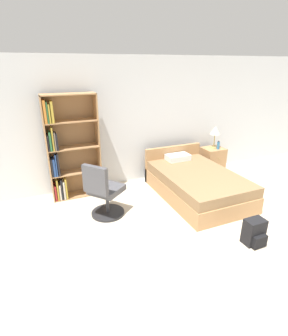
{
  "coord_description": "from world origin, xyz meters",
  "views": [
    {
      "loc": [
        -2.37,
        -1.86,
        2.43
      ],
      "look_at": [
        -0.74,
        1.98,
        0.77
      ],
      "focal_mm": 28.0,
      "sensor_mm": 36.0,
      "label": 1
    }
  ],
  "objects_px": {
    "bed": "(195,183)",
    "water_bottle": "(218,145)",
    "office_chair": "(104,193)",
    "table_lamp": "(215,131)",
    "nightstand": "(212,160)",
    "bookshelf": "(66,151)",
    "backpack_black": "(254,232)"
  },
  "relations": [
    {
      "from": "bed",
      "to": "water_bottle",
      "type": "xyz_separation_m",
      "value": [
        1.06,
        0.72,
        0.44
      ]
    },
    {
      "from": "bed",
      "to": "office_chair",
      "type": "bearing_deg",
      "value": -177.56
    },
    {
      "from": "water_bottle",
      "to": "office_chair",
      "type": "bearing_deg",
      "value": -164.6
    },
    {
      "from": "office_chair",
      "to": "nightstand",
      "type": "xyz_separation_m",
      "value": [
        2.87,
        0.91,
        -0.14
      ]
    },
    {
      "from": "office_chair",
      "to": "backpack_black",
      "type": "relative_size",
      "value": 2.56
    },
    {
      "from": "office_chair",
      "to": "nightstand",
      "type": "relative_size",
      "value": 1.62
    },
    {
      "from": "office_chair",
      "to": "nightstand",
      "type": "distance_m",
      "value": 3.01
    },
    {
      "from": "water_bottle",
      "to": "nightstand",
      "type": "bearing_deg",
      "value": 110.63
    },
    {
      "from": "bookshelf",
      "to": "water_bottle",
      "type": "relative_size",
      "value": 10.06
    },
    {
      "from": "table_lamp",
      "to": "backpack_black",
      "type": "relative_size",
      "value": 1.33
    },
    {
      "from": "office_chair",
      "to": "table_lamp",
      "type": "bearing_deg",
      "value": 17.9
    },
    {
      "from": "water_bottle",
      "to": "backpack_black",
      "type": "relative_size",
      "value": 0.51
    },
    {
      "from": "bookshelf",
      "to": "office_chair",
      "type": "distance_m",
      "value": 1.18
    },
    {
      "from": "bed",
      "to": "backpack_black",
      "type": "relative_size",
      "value": 5.32
    },
    {
      "from": "bed",
      "to": "nightstand",
      "type": "bearing_deg",
      "value": 39.13
    },
    {
      "from": "bookshelf",
      "to": "office_chair",
      "type": "relative_size",
      "value": 1.99
    },
    {
      "from": "bookshelf",
      "to": "water_bottle",
      "type": "distance_m",
      "value": 3.34
    },
    {
      "from": "table_lamp",
      "to": "backpack_black",
      "type": "distance_m",
      "value": 2.84
    },
    {
      "from": "water_bottle",
      "to": "backpack_black",
      "type": "distance_m",
      "value": 2.66
    },
    {
      "from": "office_chair",
      "to": "water_bottle",
      "type": "bearing_deg",
      "value": 15.4
    },
    {
      "from": "bookshelf",
      "to": "water_bottle",
      "type": "bearing_deg",
      "value": -3.28
    },
    {
      "from": "water_bottle",
      "to": "bed",
      "type": "bearing_deg",
      "value": -145.68
    },
    {
      "from": "bed",
      "to": "nightstand",
      "type": "distance_m",
      "value": 1.31
    },
    {
      "from": "office_chair",
      "to": "bookshelf",
      "type": "bearing_deg",
      "value": 112.87
    },
    {
      "from": "bookshelf",
      "to": "nightstand",
      "type": "relative_size",
      "value": 3.22
    },
    {
      "from": "bookshelf",
      "to": "bed",
      "type": "distance_m",
      "value": 2.54
    },
    {
      "from": "nightstand",
      "to": "backpack_black",
      "type": "xyz_separation_m",
      "value": [
        -1.08,
        -2.46,
        -0.12
      ]
    },
    {
      "from": "office_chair",
      "to": "table_lamp",
      "type": "relative_size",
      "value": 1.92
    },
    {
      "from": "bookshelf",
      "to": "table_lamp",
      "type": "distance_m",
      "value": 3.31
    },
    {
      "from": "bookshelf",
      "to": "water_bottle",
      "type": "height_order",
      "value": "bookshelf"
    },
    {
      "from": "nightstand",
      "to": "water_bottle",
      "type": "bearing_deg",
      "value": -69.37
    },
    {
      "from": "bookshelf",
      "to": "table_lamp",
      "type": "bearing_deg",
      "value": -1.01
    }
  ]
}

